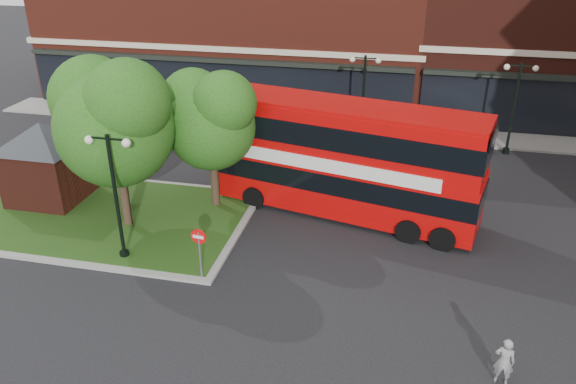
% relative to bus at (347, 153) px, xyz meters
% --- Properties ---
extents(ground, '(120.00, 120.00, 0.00)m').
position_rel_bus_xyz_m(ground, '(-2.19, -5.72, -2.82)').
color(ground, black).
rests_on(ground, ground).
extents(pavement_far, '(44.00, 3.00, 0.12)m').
position_rel_bus_xyz_m(pavement_far, '(-2.19, 10.78, -2.76)').
color(pavement_far, slate).
rests_on(pavement_far, ground).
extents(traffic_island, '(12.60, 7.60, 0.15)m').
position_rel_bus_xyz_m(traffic_island, '(-10.19, -2.72, -2.75)').
color(traffic_island, gray).
rests_on(traffic_island, ground).
extents(kiosk, '(6.51, 6.51, 3.60)m').
position_rel_bus_xyz_m(kiosk, '(-13.19, -1.72, -0.51)').
color(kiosk, '#471911').
rests_on(kiosk, traffic_island).
extents(tree_island_west, '(5.40, 4.71, 7.21)m').
position_rel_bus_xyz_m(tree_island_west, '(-8.79, -3.15, 1.97)').
color(tree_island_west, '#2D2116').
rests_on(tree_island_west, ground).
extents(tree_island_east, '(4.46, 3.90, 6.29)m').
position_rel_bus_xyz_m(tree_island_east, '(-5.77, -0.66, 1.42)').
color(tree_island_east, '#2D2116').
rests_on(tree_island_east, ground).
extents(lamp_island, '(1.72, 0.36, 5.00)m').
position_rel_bus_xyz_m(lamp_island, '(-7.69, -5.52, 0.01)').
color(lamp_island, black).
rests_on(lamp_island, ground).
extents(lamp_far_left, '(1.72, 0.36, 5.00)m').
position_rel_bus_xyz_m(lamp_far_left, '(-0.19, 8.78, 0.01)').
color(lamp_far_left, black).
rests_on(lamp_far_left, ground).
extents(lamp_far_right, '(1.72, 0.36, 5.00)m').
position_rel_bus_xyz_m(lamp_far_right, '(7.81, 8.78, 0.01)').
color(lamp_far_right, black).
rests_on(lamp_far_right, ground).
extents(bus, '(11.55, 5.02, 4.30)m').
position_rel_bus_xyz_m(bus, '(0.00, 0.00, 0.00)').
color(bus, '#B80707').
rests_on(bus, ground).
extents(woman, '(0.61, 0.46, 1.51)m').
position_rel_bus_xyz_m(woman, '(5.54, -9.10, -2.07)').
color(woman, gray).
rests_on(woman, ground).
extents(car_silver, '(4.21, 1.87, 1.41)m').
position_rel_bus_xyz_m(car_silver, '(-7.05, 10.28, -2.12)').
color(car_silver, silver).
rests_on(car_silver, ground).
extents(car_white, '(4.83, 1.77, 1.58)m').
position_rel_bus_xyz_m(car_white, '(4.38, 8.78, -2.03)').
color(car_white, white).
rests_on(car_white, ground).
extents(no_entry_sign, '(0.57, 0.11, 2.07)m').
position_rel_bus_xyz_m(no_entry_sign, '(-4.33, -6.22, -1.34)').
color(no_entry_sign, slate).
rests_on(no_entry_sign, ground).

